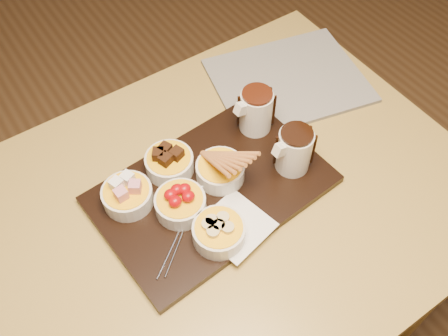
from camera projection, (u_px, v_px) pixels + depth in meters
dining_table at (192, 241)px, 1.07m from camera, size 1.20×0.80×0.75m
serving_board at (212, 189)px, 1.02m from camera, size 0.48×0.33×0.02m
napkin at (235, 226)px, 0.96m from camera, size 0.14×0.14×0.00m
bowl_marshmallows at (128, 196)px, 0.98m from camera, size 0.10×0.10×0.04m
bowl_cake at (170, 163)px, 1.02m from camera, size 0.10×0.10×0.04m
bowl_strawberries at (180, 204)px, 0.97m from camera, size 0.10×0.10×0.04m
bowl_biscotti at (220, 171)px, 1.01m from camera, size 0.10×0.10×0.04m
bowl_bananas at (219, 232)px, 0.93m from camera, size 0.10×0.10×0.04m
pitcher_dark_chocolate at (294, 151)px, 1.01m from camera, size 0.08×0.08×0.10m
pitcher_milk_chocolate at (256, 111)px, 1.07m from camera, size 0.08×0.08×0.10m
fondue_skewers at (184, 220)px, 0.96m from camera, size 0.18×0.23×0.01m
newspaper at (288, 80)px, 1.22m from camera, size 0.41×0.36×0.01m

